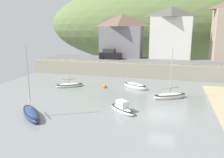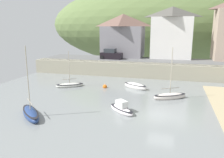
% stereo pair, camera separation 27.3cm
% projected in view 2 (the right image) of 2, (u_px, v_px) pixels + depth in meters
% --- Properties ---
extents(quay_seawall, '(48.00, 9.40, 2.40)m').
position_uv_depth(quay_seawall, '(168.00, 70.00, 37.72)').
color(quay_seawall, gray).
rests_on(quay_seawall, ground).
extents(hillside_backdrop, '(80.00, 44.00, 26.32)m').
position_uv_depth(hillside_backdrop, '(174.00, 24.00, 71.41)').
color(hillside_backdrop, '#5D7340').
rests_on(hillside_backdrop, ground).
extents(waterfront_building_left, '(8.44, 6.24, 8.53)m').
position_uv_depth(waterfront_building_left, '(123.00, 35.00, 46.23)').
color(waterfront_building_left, gray).
rests_on(waterfront_building_left, ground).
extents(waterfront_building_centre, '(7.83, 5.23, 9.73)m').
position_uv_depth(waterfront_building_centre, '(172.00, 32.00, 43.63)').
color(waterfront_building_centre, silver).
rests_on(waterfront_building_centre, ground).
extents(motorboat_with_cabin, '(3.29, 3.05, 1.33)m').
position_uv_depth(motorboat_with_cabin, '(122.00, 109.00, 22.60)').
color(motorboat_with_cabin, white).
rests_on(motorboat_with_cabin, ground).
extents(fishing_boat_green, '(4.03, 3.19, 5.22)m').
position_uv_depth(fishing_boat_green, '(70.00, 85.00, 32.34)').
color(fishing_boat_green, silver).
rests_on(fishing_boat_green, ground).
extents(sailboat_white_hull, '(4.13, 3.05, 6.26)m').
position_uv_depth(sailboat_white_hull, '(170.00, 96.00, 26.86)').
color(sailboat_white_hull, silver).
rests_on(sailboat_white_hull, ground).
extents(sailboat_far_left, '(3.79, 2.76, 1.00)m').
position_uv_depth(sailboat_far_left, '(135.00, 86.00, 31.42)').
color(sailboat_far_left, white).
rests_on(sailboat_far_left, ground).
extents(rowboat_small_beached, '(4.07, 4.01, 6.88)m').
position_uv_depth(rowboat_small_beached, '(31.00, 113.00, 21.39)').
color(rowboat_small_beached, navy).
rests_on(rowboat_small_beached, ground).
extents(parked_car_near_slipway, '(4.23, 2.04, 1.95)m').
position_uv_depth(parked_car_near_slipway, '(111.00, 55.00, 43.11)').
color(parked_car_near_slipway, black).
rests_on(parked_car_near_slipway, ground).
extents(mooring_buoy, '(0.59, 0.59, 0.59)m').
position_uv_depth(mooring_buoy, '(105.00, 87.00, 31.67)').
color(mooring_buoy, orange).
rests_on(mooring_buoy, ground).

